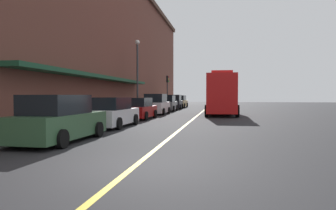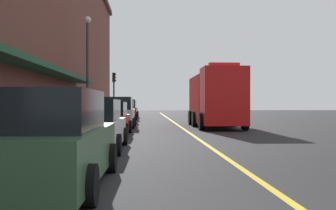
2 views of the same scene
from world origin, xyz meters
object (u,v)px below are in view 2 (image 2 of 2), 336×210
parked_car_1 (91,126)px  street_lamp_left (88,58)px  parked_car_0 (52,142)px  parking_meter_3 (68,115)px  parking_meter_0 (103,109)px  traffic_light_near (114,86)px  parked_car_4 (122,112)px  parked_car_5 (126,110)px  parked_car_2 (108,120)px  parking_meter_2 (115,107)px  fire_truck (215,99)px  parked_car_6 (128,110)px  parking_meter_1 (80,113)px  parked_car_3 (119,113)px

parked_car_1 → street_lamp_left: street_lamp_left is taller
parked_car_0 → parking_meter_3: parked_car_0 is taller
parked_car_1 → parking_meter_3: size_ratio=3.67×
parking_meter_0 → traffic_light_near: (0.06, 9.83, 2.10)m
parked_car_4 → parking_meter_0: (-1.33, -1.76, 0.24)m
parked_car_5 → parked_car_2: bearing=179.1°
parking_meter_0 → parking_meter_2: (0.00, 12.64, 0.00)m
street_lamp_left → traffic_light_near: 13.51m
parked_car_2 → fire_truck: bearing=-44.4°
parked_car_6 → fire_truck: fire_truck is taller
parked_car_6 → parking_meter_0: bearing=175.6°
parked_car_2 → parking_meter_1: (-1.33, 0.37, 0.31)m
parked_car_2 → parked_car_3: size_ratio=0.99×
parked_car_1 → parked_car_6: parked_car_6 is taller
parking_meter_2 → parked_car_5: bearing=-75.6°
parked_car_3 → parking_meter_3: size_ratio=3.46×
parked_car_1 → parking_meter_1: size_ratio=3.67×
parking_meter_1 → parking_meter_3: 3.26m
parked_car_3 → traffic_light_near: bearing=5.9°
parked_car_0 → parked_car_5: parked_car_5 is taller
parked_car_1 → parked_car_3: bearing=0.5°
parking_meter_2 → parking_meter_1: bearing=-90.0°
parked_car_0 → parking_meter_0: parked_car_0 is taller
parked_car_6 → traffic_light_near: traffic_light_near is taller
parked_car_5 → parking_meter_1: 17.96m
parked_car_0 → traffic_light_near: size_ratio=1.14×
parked_car_0 → parked_car_3: 18.10m
parked_car_4 → traffic_light_near: (-1.27, 8.06, 2.33)m
parked_car_2 → parking_meter_3: (-1.33, -2.89, 0.31)m
parked_car_6 → parking_meter_0: parked_car_6 is taller
parked_car_1 → parked_car_2: (-0.03, 6.09, -0.03)m
parked_car_5 → parked_car_6: (-0.01, 5.62, -0.03)m
parked_car_1 → parking_meter_3: bearing=24.0°
parked_car_2 → parked_car_6: (-0.03, 23.90, 0.08)m
parked_car_4 → parked_car_6: 11.37m
parked_car_4 → parking_meter_0: size_ratio=3.48×
parked_car_6 → parking_meter_2: size_ratio=3.64×
traffic_light_near → parking_meter_0: bearing=-90.4°
parked_car_4 → parking_meter_2: parked_car_4 is taller
parked_car_6 → parking_meter_0: size_ratio=3.64×
parked_car_6 → parking_meter_1: parked_car_6 is taller
parked_car_4 → parking_meter_2: bearing=6.2°
parked_car_2 → fire_truck: (6.13, 6.01, 1.04)m
parked_car_2 → parked_car_5: size_ratio=1.09×
parked_car_1 → parking_meter_0: size_ratio=3.67×
parked_car_4 → parking_meter_1: bearing=173.0°
parked_car_3 → parked_car_5: size_ratio=1.10×
parking_meter_0 → parked_car_4: bearing=53.0°
parked_car_1 → parked_car_6: size_ratio=1.01×
parking_meter_1 → parked_car_4: bearing=83.8°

